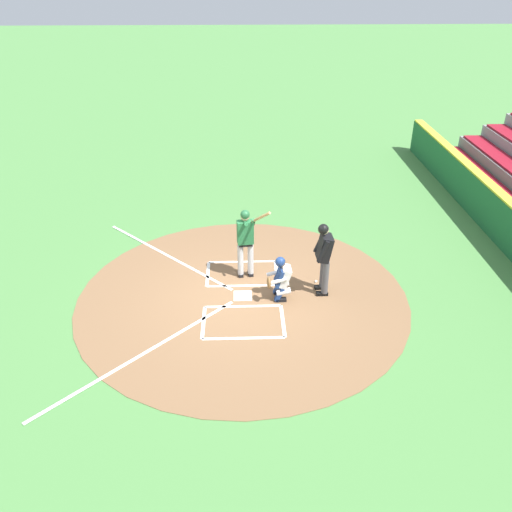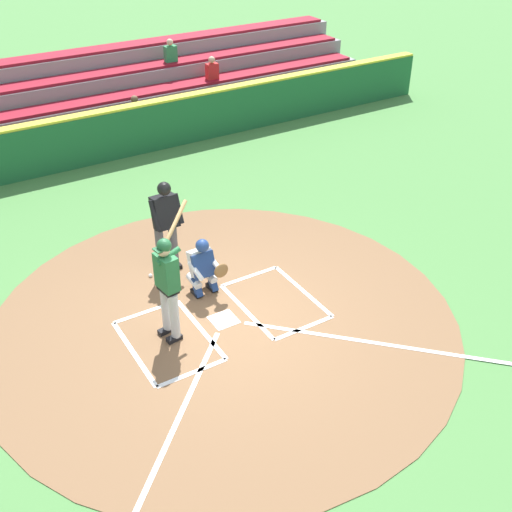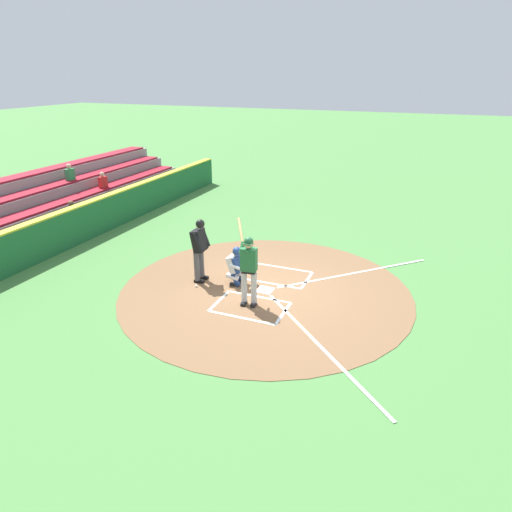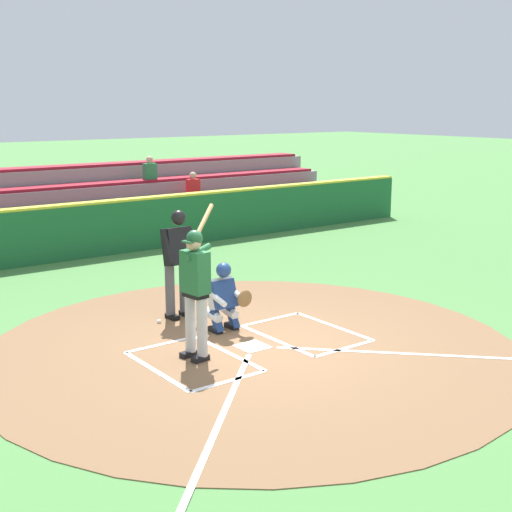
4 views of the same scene
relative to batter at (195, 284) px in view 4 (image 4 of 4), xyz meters
The scene contains 9 objects.
ground_plane 1.44m from the batter, behind, with size 120.00×120.00×0.00m, color #4C8442.
dirt_circle 1.43m from the batter, behind, with size 8.00×8.00×0.01m, color brown.
home_plate_and_chalk 1.73m from the batter, 133.20° to the left, with size 7.93×4.91×0.01m.
batter is the anchor object (origin of this frame).
catcher 1.40m from the batter, 141.95° to the right, with size 0.60×0.60×1.13m.
plate_umpire 2.01m from the batter, 113.57° to the right, with size 0.59×0.42×1.86m.
baseball 2.10m from the batter, 101.92° to the right, with size 0.07×0.07×0.07m, color white.
backstop_wall 7.47m from the batter, 97.10° to the right, with size 22.00×0.36×1.31m.
bleacher_stand 10.15m from the batter, 95.25° to the right, with size 20.00×3.40×2.10m.
Camera 4 is at (5.97, 8.04, 3.57)m, focal length 49.39 mm.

